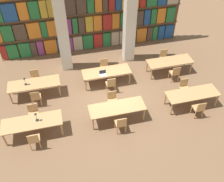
# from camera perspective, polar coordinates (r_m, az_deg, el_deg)

# --- Properties ---
(ground_plane) EXTENTS (40.00, 40.00, 0.00)m
(ground_plane) POSITION_cam_1_polar(r_m,az_deg,el_deg) (11.71, -0.15, -1.96)
(ground_plane) COLOR brown
(bookshelf_bank) EXTENTS (10.41, 0.35, 5.50)m
(bookshelf_bank) POSITION_cam_1_polar(r_m,az_deg,el_deg) (13.98, -4.98, 19.31)
(bookshelf_bank) COLOR brown
(bookshelf_bank) RESTS_ON ground_plane
(pillar_left) EXTENTS (0.55, 0.55, 6.00)m
(pillar_left) POSITION_cam_1_polar(r_m,az_deg,el_deg) (12.31, -11.87, 16.66)
(pillar_left) COLOR beige
(pillar_left) RESTS_ON ground_plane
(pillar_center) EXTENTS (0.55, 0.55, 6.00)m
(pillar_center) POSITION_cam_1_polar(r_m,az_deg,el_deg) (12.85, 4.24, 18.54)
(pillar_center) COLOR beige
(pillar_center) RESTS_ON ground_plane
(reading_table_0) EXTENTS (2.35, 0.83, 0.73)m
(reading_table_0) POSITION_cam_1_polar(r_m,az_deg,el_deg) (10.37, -17.81, -6.99)
(reading_table_0) COLOR tan
(reading_table_0) RESTS_ON ground_plane
(chair_0) EXTENTS (0.42, 0.40, 0.89)m
(chair_0) POSITION_cam_1_polar(r_m,az_deg,el_deg) (10.04, -17.39, -10.55)
(chair_0) COLOR tan
(chair_0) RESTS_ON ground_plane
(chair_1) EXTENTS (0.42, 0.40, 0.89)m
(chair_1) POSITION_cam_1_polar(r_m,az_deg,el_deg) (10.96, -17.51, -4.83)
(chair_1) COLOR tan
(chair_1) RESTS_ON ground_plane
(desk_lamp_0) EXTENTS (0.14, 0.14, 0.42)m
(desk_lamp_0) POSITION_cam_1_polar(r_m,az_deg,el_deg) (10.10, -17.02, -5.38)
(desk_lamp_0) COLOR #232328
(desk_lamp_0) RESTS_ON reading_table_0
(reading_table_1) EXTENTS (2.35, 0.83, 0.73)m
(reading_table_1) POSITION_cam_1_polar(r_m,az_deg,el_deg) (10.41, 1.16, -3.99)
(reading_table_1) COLOR tan
(reading_table_1) RESTS_ON ground_plane
(chair_2) EXTENTS (0.42, 0.40, 0.89)m
(chair_2) POSITION_cam_1_polar(r_m,az_deg,el_deg) (10.09, 2.04, -7.46)
(chair_2) COLOR tan
(chair_2) RESTS_ON ground_plane
(chair_3) EXTENTS (0.42, 0.40, 0.89)m
(chair_3) POSITION_cam_1_polar(r_m,az_deg,el_deg) (11.00, 0.11, -2.05)
(chair_3) COLOR tan
(chair_3) RESTS_ON ground_plane
(reading_table_2) EXTENTS (2.35, 0.83, 0.73)m
(reading_table_2) POSITION_cam_1_polar(r_m,az_deg,el_deg) (11.56, 17.89, -0.77)
(reading_table_2) COLOR tan
(reading_table_2) RESTS_ON ground_plane
(chair_4) EXTENTS (0.42, 0.40, 0.89)m
(chair_4) POSITION_cam_1_polar(r_m,az_deg,el_deg) (11.27, 19.25, -3.76)
(chair_4) COLOR tan
(chair_4) RESTS_ON ground_plane
(chair_5) EXTENTS (0.42, 0.40, 0.89)m
(chair_5) POSITION_cam_1_polar(r_m,az_deg,el_deg) (12.09, 16.19, 0.83)
(chair_5) COLOR tan
(chair_5) RESTS_ON ground_plane
(reading_table_3) EXTENTS (2.35, 0.83, 0.73)m
(reading_table_3) POSITION_cam_1_polar(r_m,az_deg,el_deg) (12.05, -17.39, 1.41)
(reading_table_3) COLOR tan
(reading_table_3) RESTS_ON ground_plane
(chair_6) EXTENTS (0.42, 0.40, 0.89)m
(chair_6) POSITION_cam_1_polar(r_m,az_deg,el_deg) (11.63, -16.99, -1.38)
(chair_6) COLOR tan
(chair_6) RESTS_ON ground_plane
(chair_7) EXTENTS (0.42, 0.40, 0.89)m
(chair_7) POSITION_cam_1_polar(r_m,az_deg,el_deg) (12.69, -17.13, 2.87)
(chair_7) COLOR tan
(chair_7) RESTS_ON ground_plane
(desk_lamp_1) EXTENTS (0.14, 0.14, 0.40)m
(desk_lamp_1) POSITION_cam_1_polar(r_m,az_deg,el_deg) (11.89, -19.36, 2.38)
(desk_lamp_1) COLOR #232328
(desk_lamp_1) RESTS_ON reading_table_3
(reading_table_4) EXTENTS (2.35, 0.83, 0.73)m
(reading_table_4) POSITION_cam_1_polar(r_m,az_deg,el_deg) (12.20, -1.28, 4.27)
(reading_table_4) COLOR tan
(reading_table_4) RESTS_ON ground_plane
(chair_8) EXTENTS (0.42, 0.40, 0.89)m
(chair_8) POSITION_cam_1_polar(r_m,az_deg,el_deg) (11.79, -0.27, 1.62)
(chair_8) COLOR tan
(chair_8) RESTS_ON ground_plane
(chair_9) EXTENTS (0.42, 0.40, 0.89)m
(chair_9) POSITION_cam_1_polar(r_m,az_deg,el_deg) (12.85, -1.75, 5.58)
(chair_9) COLOR tan
(chair_9) RESTS_ON ground_plane
(laptop) EXTENTS (0.32, 0.22, 0.21)m
(laptop) POSITION_cam_1_polar(r_m,az_deg,el_deg) (11.92, -2.08, 3.90)
(laptop) COLOR silver
(laptop) RESTS_ON reading_table_4
(reading_table_5) EXTENTS (2.35, 0.83, 0.73)m
(reading_table_5) POSITION_cam_1_polar(r_m,az_deg,el_deg) (13.21, 13.08, 6.46)
(reading_table_5) COLOR tan
(reading_table_5) RESTS_ON ground_plane
(chair_10) EXTENTS (0.42, 0.40, 0.89)m
(chair_10) POSITION_cam_1_polar(r_m,az_deg,el_deg) (12.83, 14.18, 4.04)
(chair_10) COLOR tan
(chair_10) RESTS_ON ground_plane
(chair_11) EXTENTS (0.42, 0.40, 0.89)m
(chair_11) POSITION_cam_1_polar(r_m,az_deg,el_deg) (13.81, 11.80, 7.57)
(chair_11) COLOR tan
(chair_11) RESTS_ON ground_plane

